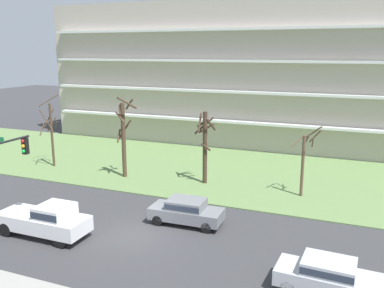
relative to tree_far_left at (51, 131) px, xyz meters
The scene contains 10 objects.
ground 17.27m from the tree_far_left, 34.79° to the right, with size 160.00×160.00×0.00m, color #38383A.
grass_lawn_strip 14.94m from the tree_far_left, 17.25° to the left, with size 80.00×16.00×0.08m, color #66844C.
apartment_building 23.53m from the tree_far_left, 52.95° to the left, with size 45.93×13.19×15.40m.
tree_far_left is the anchor object (origin of this frame).
tree_left 7.74m from the tree_far_left, ahead, with size 1.94×2.15×6.82m.
tree_center 14.40m from the tree_far_left, ahead, with size 1.83×1.83×5.73m.
tree_right 21.95m from the tree_far_left, ahead, with size 2.07×1.69×5.22m.
pickup_white_near_left 15.16m from the tree_far_left, 51.17° to the right, with size 5.40×2.01×1.95m.
sedan_gray_center_left 17.76m from the tree_far_left, 24.07° to the right, with size 4.46×1.95×1.57m.
sedan_silver_center_right 27.30m from the tree_far_left, 25.43° to the right, with size 4.49×2.03×1.57m.
Camera 1 is at (11.23, -19.05, 10.30)m, focal length 38.69 mm.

